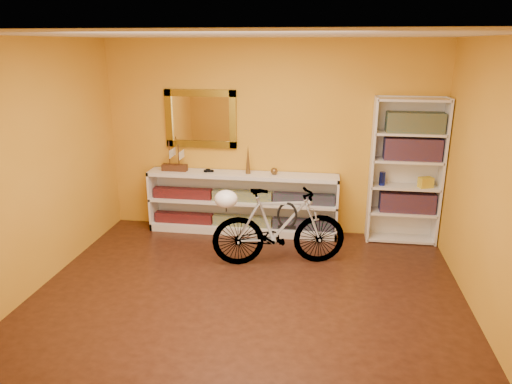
# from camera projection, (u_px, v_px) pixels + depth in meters

# --- Properties ---
(floor) EXTENTS (4.50, 4.00, 0.01)m
(floor) POSITION_uv_depth(u_px,v_px,m) (246.00, 300.00, 4.88)
(floor) COLOR black
(floor) RESTS_ON ground
(ceiling) EXTENTS (4.50, 4.00, 0.01)m
(ceiling) POSITION_uv_depth(u_px,v_px,m) (244.00, 34.00, 4.10)
(ceiling) COLOR silver
(ceiling) RESTS_ON ground
(back_wall) EXTENTS (4.50, 0.01, 2.60)m
(back_wall) POSITION_uv_depth(u_px,v_px,m) (270.00, 139.00, 6.38)
(back_wall) COLOR orange
(back_wall) RESTS_ON ground
(left_wall) EXTENTS (0.01, 4.00, 2.60)m
(left_wall) POSITION_uv_depth(u_px,v_px,m) (27.00, 170.00, 4.81)
(left_wall) COLOR orange
(left_wall) RESTS_ON ground
(right_wall) EXTENTS (0.01, 4.00, 2.60)m
(right_wall) POSITION_uv_depth(u_px,v_px,m) (497.00, 189.00, 4.17)
(right_wall) COLOR orange
(right_wall) RESTS_ON ground
(gilt_mirror) EXTENTS (0.98, 0.06, 0.78)m
(gilt_mirror) POSITION_uv_depth(u_px,v_px,m) (201.00, 119.00, 6.40)
(gilt_mirror) COLOR olive
(gilt_mirror) RESTS_ON back_wall
(wall_socket) EXTENTS (0.09, 0.02, 0.09)m
(wall_socket) POSITION_uv_depth(u_px,v_px,m) (334.00, 215.00, 6.55)
(wall_socket) COLOR silver
(wall_socket) RESTS_ON back_wall
(console_unit) EXTENTS (2.60, 0.35, 0.85)m
(console_unit) POSITION_uv_depth(u_px,v_px,m) (242.00, 203.00, 6.52)
(console_unit) COLOR silver
(console_unit) RESTS_ON floor
(cd_row_lower) EXTENTS (2.50, 0.13, 0.14)m
(cd_row_lower) POSITION_uv_depth(u_px,v_px,m) (242.00, 221.00, 6.57)
(cd_row_lower) COLOR black
(cd_row_lower) RESTS_ON console_unit
(cd_row_upper) EXTENTS (2.50, 0.13, 0.14)m
(cd_row_upper) POSITION_uv_depth(u_px,v_px,m) (242.00, 196.00, 6.46)
(cd_row_upper) COLOR navy
(cd_row_upper) RESTS_ON console_unit
(model_ship) EXTENTS (0.35, 0.14, 0.41)m
(model_ship) POSITION_uv_depth(u_px,v_px,m) (174.00, 156.00, 6.46)
(model_ship) COLOR #391E10
(model_ship) RESTS_ON console_unit
(toy_car) EXTENTS (0.00, 0.01, 0.00)m
(toy_car) POSITION_uv_depth(u_px,v_px,m) (209.00, 172.00, 6.45)
(toy_car) COLOR black
(toy_car) RESTS_ON console_unit
(bronze_ornament) EXTENTS (0.07, 0.07, 0.39)m
(bronze_ornament) POSITION_uv_depth(u_px,v_px,m) (248.00, 159.00, 6.32)
(bronze_ornament) COLOR brown
(bronze_ornament) RESTS_ON console_unit
(decorative_orb) EXTENTS (0.09, 0.09, 0.09)m
(decorative_orb) POSITION_uv_depth(u_px,v_px,m) (274.00, 171.00, 6.31)
(decorative_orb) COLOR brown
(decorative_orb) RESTS_ON console_unit
(bookcase) EXTENTS (0.90, 0.30, 1.90)m
(bookcase) POSITION_uv_depth(u_px,v_px,m) (406.00, 172.00, 6.08)
(bookcase) COLOR silver
(bookcase) RESTS_ON floor
(book_row_a) EXTENTS (0.70, 0.22, 0.26)m
(book_row_a) POSITION_uv_depth(u_px,v_px,m) (407.00, 202.00, 6.19)
(book_row_a) COLOR maroon
(book_row_a) RESTS_ON bookcase
(book_row_b) EXTENTS (0.70, 0.22, 0.28)m
(book_row_b) POSITION_uv_depth(u_px,v_px,m) (412.00, 149.00, 5.98)
(book_row_b) COLOR maroon
(book_row_b) RESTS_ON bookcase
(book_row_c) EXTENTS (0.70, 0.22, 0.25)m
(book_row_c) POSITION_uv_depth(u_px,v_px,m) (415.00, 122.00, 5.88)
(book_row_c) COLOR #194C59
(book_row_c) RESTS_ON bookcase
(travel_mug) EXTENTS (0.08, 0.08, 0.17)m
(travel_mug) POSITION_uv_depth(u_px,v_px,m) (382.00, 179.00, 6.13)
(travel_mug) COLOR navy
(travel_mug) RESTS_ON bookcase
(red_tin) EXTENTS (0.17, 0.17, 0.18)m
(red_tin) POSITION_uv_depth(u_px,v_px,m) (394.00, 124.00, 5.95)
(red_tin) COLOR maroon
(red_tin) RESTS_ON bookcase
(yellow_bag) EXTENTS (0.20, 0.17, 0.13)m
(yellow_bag) POSITION_uv_depth(u_px,v_px,m) (426.00, 182.00, 6.04)
(yellow_bag) COLOR gold
(yellow_bag) RESTS_ON bookcase
(bicycle) EXTENTS (0.76, 1.66, 0.94)m
(bicycle) POSITION_uv_depth(u_px,v_px,m) (279.00, 227.00, 5.55)
(bicycle) COLOR silver
(bicycle) RESTS_ON floor
(helmet) EXTENTS (0.27, 0.26, 0.20)m
(helmet) POSITION_uv_depth(u_px,v_px,m) (226.00, 199.00, 5.40)
(helmet) COLOR white
(helmet) RESTS_ON bicycle
(u_lock) EXTENTS (0.24, 0.03, 0.24)m
(u_lock) POSITION_uv_depth(u_px,v_px,m) (287.00, 215.00, 5.51)
(u_lock) COLOR black
(u_lock) RESTS_ON bicycle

